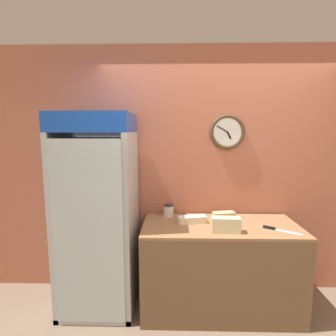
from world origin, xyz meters
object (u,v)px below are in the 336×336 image
chefs_knife (277,229)px  sandwich_stack_middle (226,221)px  sandwich_flat_left (224,215)px  sandwich_flat_right (192,219)px  beverage_cooler (99,204)px  sandwich_stack_bottom (226,228)px  condiment_jar (168,210)px

chefs_knife → sandwich_stack_middle: bearing=-172.9°
sandwich_flat_left → sandwich_flat_right: (-0.35, -0.17, 0.00)m
sandwich_stack_middle → chefs_knife: size_ratio=0.86×
beverage_cooler → sandwich_stack_middle: beverage_cooler is taller
sandwich_stack_bottom → chefs_knife: bearing=7.1°
sandwich_flat_right → chefs_knife: (0.78, -0.18, -0.03)m
beverage_cooler → chefs_knife: 1.74m
sandwich_flat_left → chefs_knife: (0.43, -0.35, -0.02)m
sandwich_flat_left → sandwich_flat_right: sandwich_flat_right is taller
sandwich_stack_bottom → chefs_knife: sandwich_stack_bottom is taller
sandwich_flat_right → chefs_knife: bearing=-13.1°
beverage_cooler → sandwich_flat_left: bearing=6.5°
beverage_cooler → sandwich_flat_right: (0.94, -0.02, -0.15)m
sandwich_flat_left → beverage_cooler: bearing=-173.5°
beverage_cooler → sandwich_flat_right: beverage_cooler is taller
condiment_jar → sandwich_flat_right: bearing=-39.9°
beverage_cooler → sandwich_flat_left: size_ratio=8.01×
beverage_cooler → condiment_jar: (0.70, 0.18, -0.12)m
beverage_cooler → sandwich_stack_middle: (1.23, -0.26, -0.08)m
sandwich_stack_bottom → sandwich_stack_middle: sandwich_stack_middle is taller
sandwich_stack_bottom → sandwich_flat_left: size_ratio=1.07×
chefs_knife → condiment_jar: size_ratio=2.40×
sandwich_stack_middle → sandwich_flat_right: sandwich_stack_middle is taller
beverage_cooler → sandwich_stack_bottom: beverage_cooler is taller
sandwich_stack_middle → sandwich_flat_right: (-0.29, 0.24, -0.07)m
sandwich_stack_bottom → chefs_knife: (0.48, 0.06, -0.03)m
beverage_cooler → sandwich_flat_left: beverage_cooler is taller
sandwich_stack_bottom → sandwich_flat_right: (-0.29, 0.24, -0.00)m
condiment_jar → sandwich_flat_left: bearing=-3.6°
sandwich_stack_bottom → sandwich_stack_middle: bearing=180.0°
sandwich_stack_middle → sandwich_flat_left: (0.06, 0.41, -0.07)m
sandwich_flat_left → sandwich_stack_middle: bearing=-98.2°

